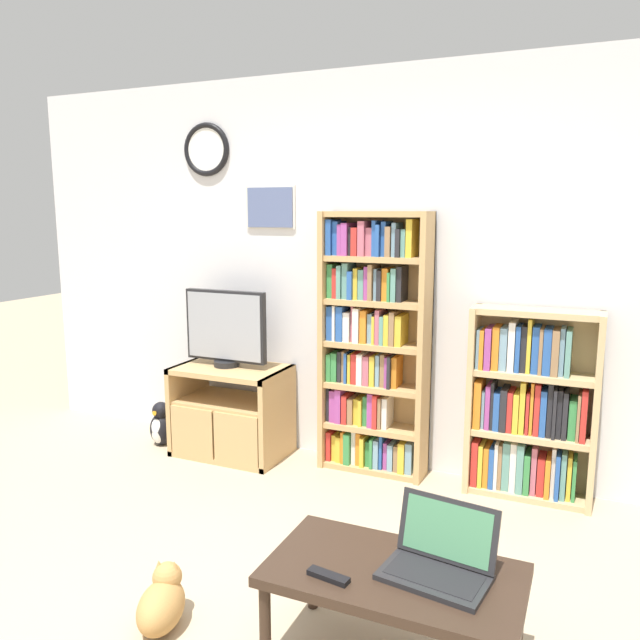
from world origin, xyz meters
TOP-DOWN VIEW (x-y plane):
  - wall_back at (-0.01, 2.20)m, footprint 5.73×0.09m
  - tv_stand at (-1.04, 1.89)m, footprint 0.77×0.49m
  - television at (-1.08, 1.92)m, footprint 0.61×0.18m
  - bookshelf_tall at (-0.06, 2.05)m, footprint 0.70×0.25m
  - bookshelf_short at (0.93, 2.05)m, footprint 0.73×0.24m
  - coffee_table at (0.63, 0.32)m, footprint 0.94×0.51m
  - laptop at (0.79, 0.37)m, footprint 0.41×0.32m
  - remote_near_laptop at (0.43, 0.18)m, footprint 0.16×0.07m
  - cat at (-0.31, 0.17)m, footprint 0.33×0.48m
  - penguin_figurine at (-1.61, 1.82)m, footprint 0.17×0.16m

SIDE VIEW (x-z plane):
  - cat at x=-0.31m, z-range -0.02..0.24m
  - penguin_figurine at x=-1.61m, z-range -0.01..0.31m
  - tv_stand at x=-1.04m, z-range 0.00..0.63m
  - coffee_table at x=0.63m, z-range 0.16..0.56m
  - remote_near_laptop at x=0.43m, z-range 0.40..0.42m
  - laptop at x=0.79m, z-range 0.34..0.59m
  - bookshelf_short at x=0.93m, z-range -0.03..1.12m
  - bookshelf_tall at x=-0.06m, z-range 0.00..1.70m
  - television at x=-1.08m, z-range 0.63..1.16m
  - wall_back at x=-0.01m, z-range 0.01..2.61m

